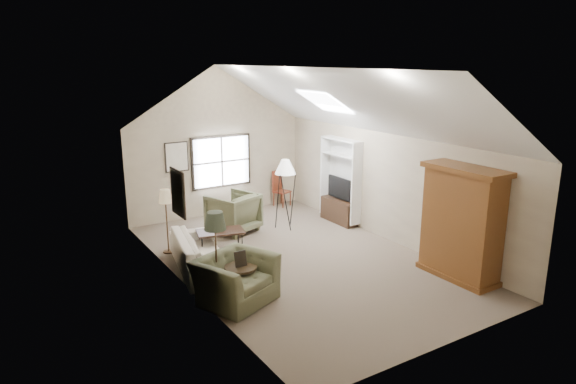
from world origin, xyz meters
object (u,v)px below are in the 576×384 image
armoire (462,223)px  coffee_table (221,242)px  sofa (201,252)px  armchair_near (235,279)px  side_table (241,281)px  armchair_far (233,213)px  side_chair (282,188)px

armoire → coffee_table: 5.04m
sofa → armchair_near: size_ratio=1.85×
armchair_near → side_table: bearing=10.7°
armchair_far → coffee_table: armchair_far is taller
coffee_table → side_table: (-0.59, -2.15, 0.04)m
armchair_near → armoire: bearing=-40.4°
armoire → side_chair: bearing=93.0°
armoire → side_chair: (-0.32, 6.10, -0.58)m
sofa → side_chair: size_ratio=2.26×
armoire → side_table: 4.34m
armoire → coffee_table: size_ratio=2.18×
coffee_table → armoire: bearing=-46.7°
armoire → armchair_near: bearing=161.9°
armchair_far → sofa: bearing=27.3°
coffee_table → side_table: bearing=-105.4°
sofa → armchair_far: 2.33m
sofa → side_chair: bearing=-40.3°
sofa → side_table: sofa is taller
side_chair → sofa: bearing=-161.2°
side_table → armoire: bearing=-20.1°
armchair_near → coffee_table: armchair_near is taller
armchair_near → side_chair: size_ratio=1.22×
side_table → side_chair: bearing=51.5°
coffee_table → side_table: 2.23m
armchair_far → armoire: bearing=97.7°
sofa → side_chair: side_chair is taller
armoire → side_table: armoire is taller
armoire → side_chair: 6.14m
side_table → coffee_table: bearing=74.6°
armchair_near → coffee_table: size_ratio=1.25×
armchair_far → side_table: armchair_far is taller
coffee_table → side_chair: (3.09, 2.48, 0.26)m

